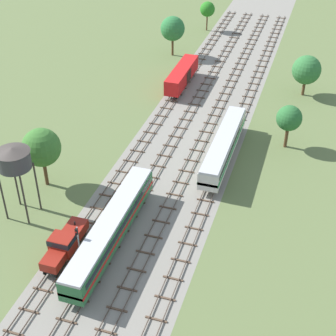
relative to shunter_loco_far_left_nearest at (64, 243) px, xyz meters
name	(u,v)px	position (x,y,z in m)	size (l,w,h in m)	color
ground_plane	(194,129)	(6.63, 33.82, -2.01)	(480.00, 480.00, 0.00)	#5B6B3D
ballast_bed	(194,129)	(6.63, 33.82, -2.01)	(17.26, 176.00, 0.01)	gray
track_far_left	(159,120)	(0.00, 34.82, -1.87)	(2.40, 126.00, 0.29)	#47382D
track_left	(183,123)	(4.42, 34.82, -1.87)	(2.40, 126.00, 0.29)	#47382D
track_centre_left	(208,127)	(8.84, 34.82, -1.87)	(2.40, 126.00, 0.29)	#47382D
track_centre	(234,131)	(13.26, 34.82, -1.87)	(2.40, 126.00, 0.29)	#47382D
shunter_loco_far_left_nearest	(64,243)	(0.00, 0.00, 0.00)	(2.74, 8.46, 3.10)	maroon
passenger_coach_left_near	(111,227)	(4.42, 3.68, 0.60)	(2.96, 22.00, 3.80)	#286638
diesel_railcar_centre_mid	(224,145)	(13.26, 26.03, 0.59)	(2.96, 20.50, 3.80)	beige
freight_boxcar_far_left_midfar	(182,75)	(0.01, 49.00, 0.44)	(2.87, 14.00, 3.60)	red
water_tower	(14,159)	(-8.90, 5.52, 6.63)	(4.39, 4.39, 10.20)	#2D2826
signal_post_nearest	(78,241)	(2.21, -0.53, 1.48)	(0.28, 0.47, 5.50)	gray
lineside_tree_0	(289,118)	(21.89, 32.81, 3.08)	(4.00, 4.00, 7.14)	#4C331E
lineside_tree_1	(207,9)	(-3.13, 81.50, 3.17)	(3.58, 3.58, 7.00)	#4C331E
lineside_tree_2	(41,148)	(-9.23, 12.31, 4.15)	(5.37, 5.37, 8.88)	#4C331E
lineside_tree_3	(307,70)	(22.81, 52.43, 3.02)	(5.31, 5.31, 7.71)	#4C331E
lineside_tree_4	(173,29)	(-6.42, 63.72, 3.95)	(5.22, 5.22, 8.60)	#4C331E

